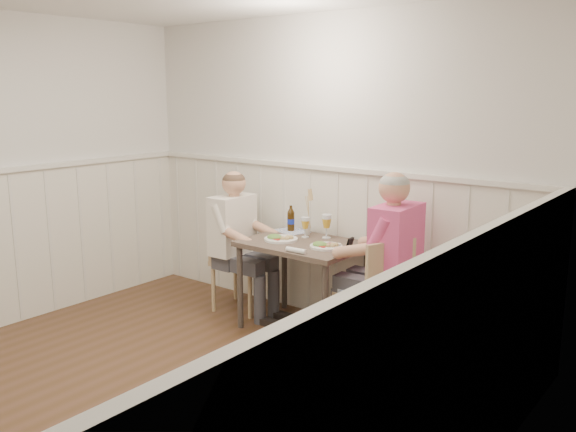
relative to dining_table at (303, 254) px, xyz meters
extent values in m
plane|color=#4C301B|center=(-0.07, -1.84, -0.65)|extent=(4.50, 4.50, 0.00)
cube|color=silver|center=(-0.07, 0.41, 0.65)|extent=(4.00, 0.04, 2.60)
cube|color=silver|center=(1.93, -1.84, 0.65)|extent=(0.04, 4.50, 2.60)
cube|color=white|center=(-0.07, 0.39, 0.00)|extent=(3.98, 0.03, 1.30)
cube|color=white|center=(1.92, -1.84, 0.00)|extent=(0.03, 4.48, 1.30)
cube|color=silver|center=(-0.07, 0.38, 0.67)|extent=(3.98, 0.06, 0.04)
cube|color=silver|center=(1.90, -1.84, 0.67)|extent=(0.06, 4.48, 0.04)
cube|color=#493931|center=(0.00, 0.00, 0.08)|extent=(0.96, 0.70, 0.04)
cylinder|color=#3F3833|center=(-0.43, -0.30, -0.30)|extent=(0.05, 0.05, 0.71)
cylinder|color=#3F3833|center=(-0.43, 0.30, -0.30)|extent=(0.05, 0.05, 0.71)
cylinder|color=#3F3833|center=(0.43, -0.30, -0.30)|extent=(0.05, 0.05, 0.71)
cylinder|color=#3F3833|center=(0.43, 0.30, -0.30)|extent=(0.05, 0.05, 0.71)
cube|color=tan|center=(0.71, -0.08, -0.21)|extent=(0.56, 0.56, 0.04)
cube|color=#6277B4|center=(0.71, -0.08, -0.17)|extent=(0.51, 0.51, 0.03)
cube|color=tan|center=(0.89, -0.15, 0.04)|extent=(0.19, 0.42, 0.46)
cylinder|color=tan|center=(0.81, -0.32, -0.44)|extent=(0.04, 0.04, 0.42)
cylinder|color=tan|center=(0.46, -0.18, -0.44)|extent=(0.04, 0.04, 0.42)
cylinder|color=tan|center=(0.95, 0.03, -0.44)|extent=(0.04, 0.04, 0.42)
cylinder|color=tan|center=(0.60, 0.16, -0.44)|extent=(0.04, 0.04, 0.42)
cube|color=tan|center=(-0.73, 0.06, -0.20)|extent=(0.52, 0.52, 0.04)
cube|color=#6277B4|center=(-0.73, 0.06, -0.16)|extent=(0.47, 0.47, 0.03)
cube|color=tan|center=(-0.93, 0.02, 0.05)|extent=(0.12, 0.44, 0.46)
cylinder|color=tan|center=(-0.95, 0.21, -0.44)|extent=(0.04, 0.04, 0.43)
cylinder|color=tan|center=(-0.58, 0.28, -0.44)|extent=(0.04, 0.04, 0.43)
cylinder|color=tan|center=(-0.88, -0.16, -0.44)|extent=(0.04, 0.04, 0.43)
cylinder|color=tan|center=(-0.51, -0.09, -0.44)|extent=(0.04, 0.04, 0.43)
cube|color=#3F3F47|center=(0.83, 0.00, -0.42)|extent=(0.47, 0.43, 0.46)
cube|color=#3F3F47|center=(0.62, -0.01, -0.13)|extent=(0.45, 0.39, 0.13)
cube|color=#E84980|center=(0.83, 0.00, 0.22)|extent=(0.27, 0.46, 0.57)
sphere|color=tan|center=(0.83, 0.00, 0.63)|extent=(0.23, 0.23, 0.23)
sphere|color=#A5A5A0|center=(0.83, 0.00, 0.66)|extent=(0.22, 0.22, 0.22)
cube|color=black|center=(0.46, -0.02, 0.23)|extent=(0.02, 0.07, 0.13)
cube|color=#3F3F47|center=(-0.73, -0.04, -0.44)|extent=(0.42, 0.38, 0.43)
cube|color=#3F3F47|center=(-0.54, -0.04, -0.17)|extent=(0.40, 0.35, 0.12)
cube|color=white|center=(-0.73, -0.04, 0.15)|extent=(0.23, 0.42, 0.52)
sphere|color=tan|center=(-0.73, -0.04, 0.52)|extent=(0.21, 0.21, 0.21)
sphere|color=#4C3828|center=(-0.73, -0.04, 0.55)|extent=(0.20, 0.20, 0.20)
cylinder|color=white|center=(0.25, -0.03, 0.11)|extent=(0.26, 0.26, 0.02)
ellipsoid|color=#3F722D|center=(0.21, -0.06, 0.14)|extent=(0.13, 0.11, 0.05)
sphere|color=tan|center=(0.31, -0.02, 0.13)|extent=(0.03, 0.03, 0.03)
cube|color=#8C4F4D|center=(0.27, 0.03, 0.12)|extent=(0.08, 0.05, 0.01)
cylinder|color=white|center=(0.32, 0.03, 0.13)|extent=(0.05, 0.05, 0.03)
cylinder|color=white|center=(-0.18, -0.06, 0.11)|extent=(0.28, 0.28, 0.02)
ellipsoid|color=#3F722D|center=(-0.22, -0.09, 0.14)|extent=(0.14, 0.11, 0.05)
sphere|color=tan|center=(-0.12, -0.05, 0.14)|extent=(0.04, 0.04, 0.04)
cylinder|color=silver|center=(0.08, 0.23, 0.10)|extent=(0.07, 0.07, 0.01)
cylinder|color=silver|center=(0.08, 0.23, 0.15)|extent=(0.01, 0.01, 0.09)
cone|color=gold|center=(0.08, 0.23, 0.23)|extent=(0.08, 0.08, 0.08)
cylinder|color=silver|center=(0.08, 0.23, 0.28)|extent=(0.08, 0.08, 0.03)
cylinder|color=silver|center=(-0.08, 0.14, 0.10)|extent=(0.06, 0.06, 0.01)
cylinder|color=silver|center=(-0.08, 0.14, 0.14)|extent=(0.01, 0.01, 0.08)
cone|color=gold|center=(-0.08, 0.14, 0.21)|extent=(0.07, 0.07, 0.07)
cylinder|color=silver|center=(-0.08, 0.14, 0.26)|extent=(0.07, 0.07, 0.03)
cylinder|color=#301E09|center=(-0.32, 0.26, 0.18)|extent=(0.06, 0.06, 0.17)
cone|color=#301E09|center=(-0.32, 0.26, 0.28)|extent=(0.06, 0.06, 0.04)
cylinder|color=#301E09|center=(-0.32, 0.26, 0.31)|extent=(0.03, 0.03, 0.03)
cylinder|color=#1629A4|center=(-0.32, 0.26, 0.19)|extent=(0.06, 0.06, 0.04)
cylinder|color=white|center=(0.16, -0.30, 0.12)|extent=(0.17, 0.05, 0.04)
cylinder|color=silver|center=(-0.13, 0.24, 0.14)|extent=(0.05, 0.05, 0.09)
cylinder|color=#D6B879|center=(-0.13, 0.24, 0.30)|extent=(0.03, 0.03, 0.29)
cone|color=#D6B879|center=(-0.13, 0.24, 0.47)|extent=(0.04, 0.04, 0.10)
cube|color=#6277B4|center=(-0.31, 0.25, 0.10)|extent=(0.33, 0.30, 0.01)
camera|label=1|loc=(2.87, -3.89, 1.31)|focal=38.00mm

